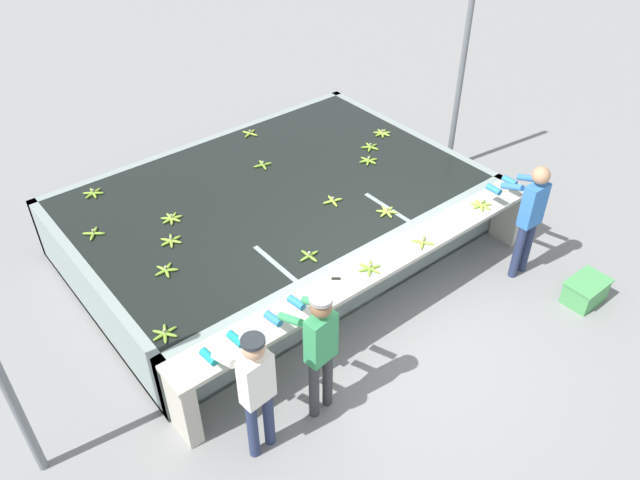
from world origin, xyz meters
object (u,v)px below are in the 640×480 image
Objects in this scene: worker_0 at (255,384)px; banana_bunch_floating_8 at (94,233)px; banana_bunch_floating_1 at (309,256)px; knife_0 at (342,279)px; banana_bunch_floating_5 at (382,133)px; banana_bunch_floating_12 at (171,241)px; banana_bunch_floating_4 at (368,160)px; crate at (586,291)px; worker_1 at (318,344)px; banana_bunch_ledge_2 at (423,242)px; banana_bunch_floating_3 at (250,133)px; banana_bunch_ledge_1 at (370,268)px; banana_bunch_floating_13 at (370,147)px; support_post_right at (461,78)px; banana_bunch_floating_2 at (387,212)px; banana_bunch_floating_0 at (263,165)px; banana_bunch_floating_10 at (165,333)px; worker_2 at (529,211)px; banana_bunch_floating_9 at (333,201)px; banana_bunch_floating_6 at (172,218)px; banana_bunch_floating_11 at (93,193)px; banana_bunch_ledge_0 at (481,205)px; banana_bunch_floating_7 at (166,270)px.

banana_bunch_floating_8 is (-0.19, 3.18, -0.03)m from worker_0.
knife_0 is at bearing -85.42° from banana_bunch_floating_1.
banana_bunch_floating_5 is 1.00× the size of banana_bunch_floating_12.
banana_bunch_floating_4 and banana_bunch_floating_8 have the same top height.
crate is (4.60, -4.04, -0.74)m from banana_bunch_floating_8.
worker_1 reaches higher than banana_bunch_ledge_2.
worker_1 is at bearing -0.15° from worker_0.
banana_bunch_floating_3 is at bearing 17.39° from banana_bunch_floating_8.
banana_bunch_floating_3 and banana_bunch_floating_8 have the same top height.
banana_bunch_floating_12 is 1.01× the size of banana_bunch_ledge_1.
support_post_right is (1.67, -0.19, 0.70)m from banana_bunch_floating_13.
banana_bunch_floating_3 and banana_bunch_floating_12 have the same top height.
worker_1 is at bearing -153.19° from support_post_right.
banana_bunch_ledge_1 is at bearing -143.72° from banana_bunch_floating_2.
banana_bunch_ledge_1 reaches higher than banana_bunch_floating_0.
banana_bunch_ledge_2 is (3.10, -0.61, 0.00)m from banana_bunch_floating_10.
banana_bunch_floating_4 is (-0.62, 2.29, -0.08)m from worker_2.
banana_bunch_floating_9 is (-1.69, 1.83, -0.08)m from worker_2.
banana_bunch_floating_4 is at bearing -10.22° from banana_bunch_floating_6.
banana_bunch_floating_6 is 3.14m from banana_bunch_ledge_2.
knife_0 is at bearing -57.69° from banana_bunch_floating_12.
worker_1 reaches higher than banana_bunch_floating_0.
banana_bunch_floating_12 is at bearing 177.87° from banana_bunch_floating_4.
crate is (4.24, -4.89, -0.74)m from banana_bunch_floating_11.
banana_bunch_ledge_1 reaches higher than banana_bunch_floating_1.
knife_0 is at bearing -155.58° from support_post_right.
banana_bunch_ledge_2 is at bearing -176.80° from banana_bunch_ledge_0.
banana_bunch_ledge_2 is (2.62, -1.49, 0.00)m from banana_bunch_floating_7.
banana_bunch_floating_7 is (-0.60, 2.00, -0.06)m from worker_1.
crate is (3.93, -3.31, -0.74)m from banana_bunch_floating_12.
crate is at bearing -71.23° from banana_bunch_floating_3.
banana_bunch_floating_6 and banana_bunch_floating_7 have the same top height.
support_post_right reaches higher than banana_bunch_ledge_1.
banana_bunch_floating_5 is 1.01× the size of banana_bunch_floating_9.
worker_0 is 1.74m from knife_0.
banana_bunch_ledge_1 is at bearing -97.98° from banana_bunch_floating_0.
banana_bunch_floating_3 is 3.62m from knife_0.
crate is at bearing -109.16° from support_post_right.
banana_bunch_floating_12 is 0.98× the size of knife_0.
worker_1 is at bearing 166.68° from crate.
worker_0 is 1.17m from banana_bunch_floating_10.
banana_bunch_floating_6 is 0.97× the size of knife_0.
banana_bunch_floating_8 is at bearing 175.26° from banana_bunch_floating_5.
banana_bunch_floating_4 is 1.01× the size of banana_bunch_ledge_0.
banana_bunch_floating_9 and banana_bunch_floating_13 have the same top height.
banana_bunch_floating_3 is (1.15, 2.91, 0.00)m from banana_bunch_floating_1.
banana_bunch_floating_1 is 2.70m from banana_bunch_floating_13.
banana_bunch_floating_2 is (2.14, 1.25, -0.06)m from worker_1.
banana_bunch_ledge_0 is at bearing 0.45° from banana_bunch_ledge_1.
banana_bunch_floating_7 is 0.99× the size of banana_bunch_ledge_1.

